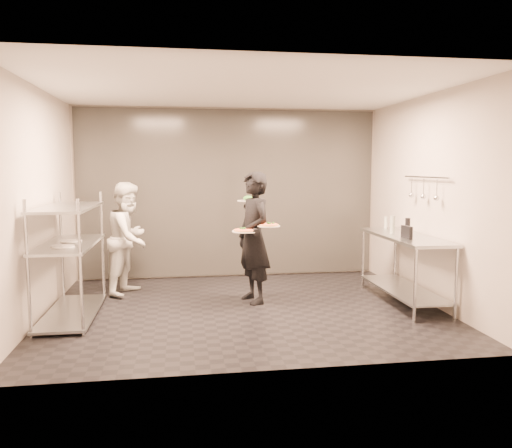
{
  "coord_description": "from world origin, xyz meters",
  "views": [
    {
      "loc": [
        -0.8,
        -6.27,
        1.83
      ],
      "look_at": [
        0.16,
        0.07,
        1.1
      ],
      "focal_mm": 35.0,
      "sensor_mm": 36.0,
      "label": 1
    }
  ],
  "objects": [
    {
      "name": "room_shell",
      "position": [
        0.0,
        1.18,
        1.4
      ],
      "size": [
        5.0,
        4.0,
        2.8
      ],
      "color": "black",
      "rests_on": "ground"
    },
    {
      "name": "bottle_clear",
      "position": [
        2.25,
        0.8,
        1.01
      ],
      "size": [
        0.05,
        0.05,
        0.18
      ],
      "primitive_type": "cylinder",
      "color": "#909C8F",
      "rests_on": "prep_counter"
    },
    {
      "name": "waiter",
      "position": [
        0.17,
        0.32,
        0.89
      ],
      "size": [
        0.6,
        0.75,
        1.77
      ],
      "primitive_type": "imported",
      "rotation": [
        0.0,
        0.0,
        -1.26
      ],
      "color": "black",
      "rests_on": "ground"
    },
    {
      "name": "salad_plate",
      "position": [
        0.14,
        0.64,
        1.38
      ],
      "size": [
        0.31,
        0.31,
        0.07
      ],
      "color": "silver",
      "rests_on": "waiter"
    },
    {
      "name": "pos_monitor",
      "position": [
        2.06,
        -0.29,
        1.0
      ],
      "size": [
        0.06,
        0.23,
        0.16
      ],
      "primitive_type": "cube",
      "rotation": [
        0.0,
        0.0,
        0.05
      ],
      "color": "black",
      "rests_on": "prep_counter"
    },
    {
      "name": "prep_counter",
      "position": [
        2.18,
        0.0,
        0.63
      ],
      "size": [
        0.6,
        1.8,
        0.92
      ],
      "color": "#B0B3B7",
      "rests_on": "ground"
    },
    {
      "name": "bottle_dark",
      "position": [
        2.22,
        0.02,
        1.04
      ],
      "size": [
        0.07,
        0.07,
        0.23
      ],
      "primitive_type": "cylinder",
      "color": "black",
      "rests_on": "prep_counter"
    },
    {
      "name": "bottle_green",
      "position": [
        2.06,
        0.15,
        1.05
      ],
      "size": [
        0.07,
        0.07,
        0.25
      ],
      "primitive_type": "cylinder",
      "color": "#909C8F",
      "rests_on": "prep_counter"
    },
    {
      "name": "pass_rack",
      "position": [
        -2.15,
        -0.0,
        0.77
      ],
      "size": [
        0.6,
        1.6,
        1.5
      ],
      "color": "#B0B3B7",
      "rests_on": "ground"
    },
    {
      "name": "pizza_plate_near",
      "position": [
        0.02,
        0.09,
        1.01
      ],
      "size": [
        0.35,
        0.35,
        0.05
      ],
      "color": "silver",
      "rests_on": "waiter"
    },
    {
      "name": "pizza_plate_far",
      "position": [
        0.32,
        0.06,
        1.08
      ],
      "size": [
        0.29,
        0.29,
        0.05
      ],
      "color": "silver",
      "rests_on": "waiter"
    },
    {
      "name": "chef",
      "position": [
        -1.55,
        1.07,
        0.81
      ],
      "size": [
        0.86,
        0.96,
        1.62
      ],
      "primitive_type": "imported",
      "rotation": [
        0.0,
        0.0,
        1.19
      ],
      "color": "silver",
      "rests_on": "ground"
    },
    {
      "name": "utensil_rail",
      "position": [
        2.43,
        -0.0,
        1.55
      ],
      "size": [
        0.07,
        1.2,
        0.31
      ],
      "color": "#B0B3B7",
      "rests_on": "room_shell"
    }
  ]
}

